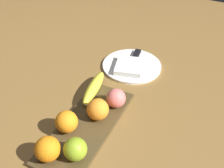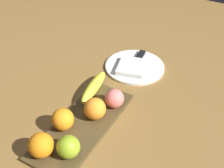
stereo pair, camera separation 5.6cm
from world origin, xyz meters
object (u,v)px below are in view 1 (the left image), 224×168
object	(u,v)px
orange_center	(47,149)
peach	(116,98)
knife	(135,58)
fruit_tray	(87,126)
apple	(75,149)
folded_napkin	(129,66)
dinner_plate	(132,66)
banana	(94,88)
orange_near_banana	(66,122)
orange_near_apple	(98,109)

from	to	relation	value
orange_center	peach	bearing A→B (deg)	164.00
orange_center	knife	xyz separation A→B (m)	(-0.56, 0.03, -0.03)
fruit_tray	apple	xyz separation A→B (m)	(0.12, 0.03, 0.04)
orange_center	folded_napkin	distance (m)	0.49
dinner_plate	folded_napkin	world-z (taller)	folded_napkin
banana	peach	xyz separation A→B (m)	(0.03, 0.10, 0.01)
fruit_tray	banana	bearing A→B (deg)	-159.99
orange_center	folded_napkin	world-z (taller)	orange_center
folded_napkin	fruit_tray	bearing A→B (deg)	-0.00
banana	knife	distance (m)	0.26
fruit_tray	orange_center	bearing A→B (deg)	-12.28
banana	orange_near_banana	size ratio (longest dim) A/B	2.62
apple	banana	bearing A→B (deg)	-161.77
orange_near_apple	knife	xyz separation A→B (m)	(-0.36, -0.02, -0.03)
banana	knife	xyz separation A→B (m)	(-0.26, 0.05, -0.02)
banana	orange_near_apple	distance (m)	0.13
banana	folded_napkin	xyz separation A→B (m)	(-0.19, 0.05, -0.01)
banana	orange_near_banana	xyz separation A→B (m)	(0.19, 0.01, 0.01)
orange_near_banana	orange_near_apple	bearing A→B (deg)	145.44
orange_center	banana	bearing A→B (deg)	-175.90
dinner_plate	apple	bearing A→B (deg)	3.96
orange_near_apple	dinner_plate	bearing A→B (deg)	-176.90
orange_near_banana	orange_center	distance (m)	0.11
orange_near_apple	fruit_tray	bearing A→B (deg)	-21.38
orange_near_apple	orange_center	distance (m)	0.20
orange_near_apple	orange_center	bearing A→B (deg)	-14.42
orange_center	folded_napkin	size ratio (longest dim) A/B	0.62
peach	folded_napkin	bearing A→B (deg)	-168.37
folded_napkin	knife	size ratio (longest dim) A/B	0.63
orange_near_apple	orange_near_banana	size ratio (longest dim) A/B	1.02
banana	dinner_plate	distance (m)	0.22
orange_near_apple	folded_napkin	xyz separation A→B (m)	(-0.29, -0.02, -0.03)
banana	folded_napkin	world-z (taller)	banana
dinner_plate	knife	xyz separation A→B (m)	(-0.04, -0.01, 0.01)
fruit_tray	orange_center	size ratio (longest dim) A/B	5.53
fruit_tray	apple	bearing A→B (deg)	15.90
fruit_tray	banana	distance (m)	0.16
orange_near_apple	peach	distance (m)	0.08
orange_center	knife	bearing A→B (deg)	177.14
banana	knife	bearing A→B (deg)	161.33
orange_near_apple	folded_napkin	size ratio (longest dim) A/B	0.61
peach	folded_napkin	size ratio (longest dim) A/B	0.56
fruit_tray	knife	world-z (taller)	knife
knife	fruit_tray	bearing A→B (deg)	-6.23
banana	folded_napkin	size ratio (longest dim) A/B	1.57
peach	apple	bearing A→B (deg)	-2.71
peach	knife	xyz separation A→B (m)	(-0.29, -0.05, -0.03)
orange_near_banana	dinner_plate	distance (m)	0.41
apple	knife	bearing A→B (deg)	-175.80
folded_napkin	peach	bearing A→B (deg)	11.63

